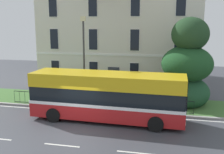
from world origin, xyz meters
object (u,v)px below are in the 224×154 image
Objects in this scene: georgian_townhouse at (124,26)px; evergreen_tree at (187,69)px; single_decker_bus at (107,96)px; litter_bin at (119,100)px; street_lamp_post at (84,55)px.

georgian_townhouse is 2.25× the size of evergreen_tree.
georgian_townhouse is at bearing 96.83° from single_decker_bus.
litter_bin is at bearing -82.02° from georgian_townhouse.
litter_bin is (-4.94, -2.22, -2.20)m from evergreen_tree.
litter_bin is (0.31, 2.34, -0.97)m from single_decker_bus.
georgian_townhouse is at bearing 83.31° from street_lamp_post.
georgian_townhouse is 2.37× the size of street_lamp_post.
street_lamp_post is at bearing -96.69° from georgian_townhouse.
evergreen_tree is 6.08× the size of litter_bin.
georgian_townhouse is at bearing 97.98° from litter_bin.
street_lamp_post reaches higher than single_decker_bus.
street_lamp_post is (-2.44, 2.67, 2.33)m from single_decker_bus.
evergreen_tree reaches higher than litter_bin.
single_decker_bus is at bearing -139.07° from evergreen_tree.
street_lamp_post reaches higher than evergreen_tree.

